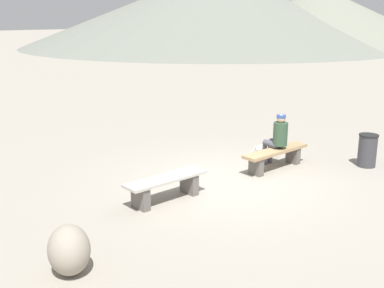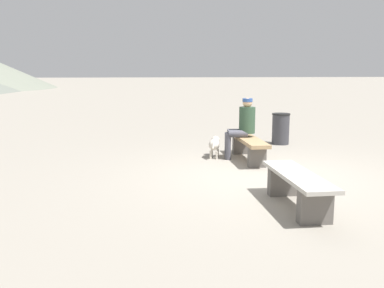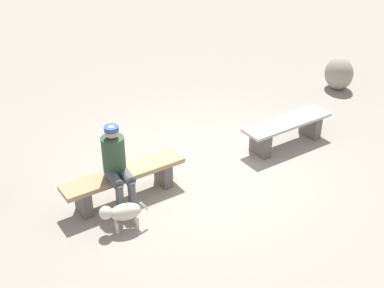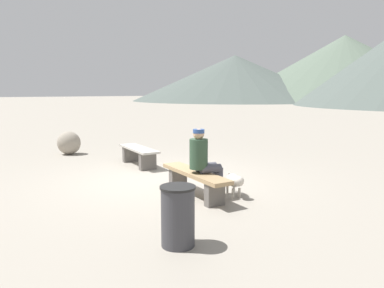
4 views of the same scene
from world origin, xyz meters
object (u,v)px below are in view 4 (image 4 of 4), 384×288
object	(u,v)px
bench_right	(195,179)
seated_person	(203,158)
dog	(235,181)
trash_bin	(178,216)
bench_left	(139,154)
boulder	(69,143)

from	to	relation	value
bench_right	seated_person	bearing A→B (deg)	31.08
dog	trash_bin	xyz separation A→B (m)	(1.39, -1.91, 0.10)
bench_left	seated_person	bearing A→B (deg)	-0.84
bench_left	bench_right	distance (m)	3.08
dog	boulder	distance (m)	6.27
seated_person	boulder	xyz separation A→B (m)	(-5.82, -1.13, -0.37)
bench_right	boulder	distance (m)	5.77
bench_right	seated_person	xyz separation A→B (m)	(0.14, 0.09, 0.40)
seated_person	dog	world-z (taller)	seated_person
bench_left	seated_person	world-z (taller)	seated_person
bench_left	trash_bin	size ratio (longest dim) A/B	2.23
seated_person	boulder	distance (m)	5.94
bench_left	boulder	bearing A→B (deg)	-155.29
seated_person	trash_bin	distance (m)	2.14
bench_left	seated_person	size ratio (longest dim) A/B	1.35
bench_right	trash_bin	world-z (taller)	trash_bin
seated_person	bench_left	bearing A→B (deg)	-175.17
bench_right	trash_bin	distance (m)	2.17
boulder	trash_bin	bearing A→B (deg)	-1.80
bench_right	dog	world-z (taller)	bench_right
dog	boulder	size ratio (longest dim) A/B	0.94
dog	boulder	world-z (taller)	boulder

